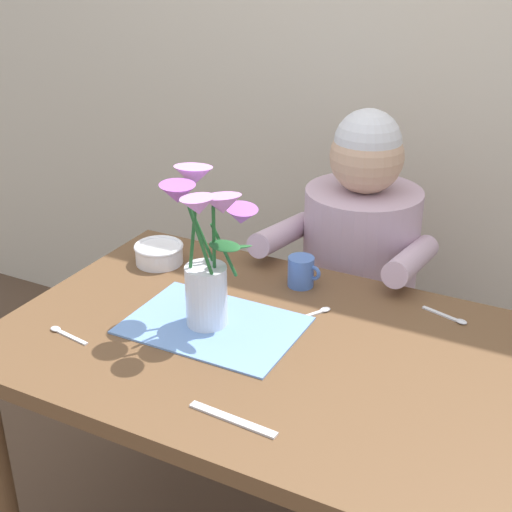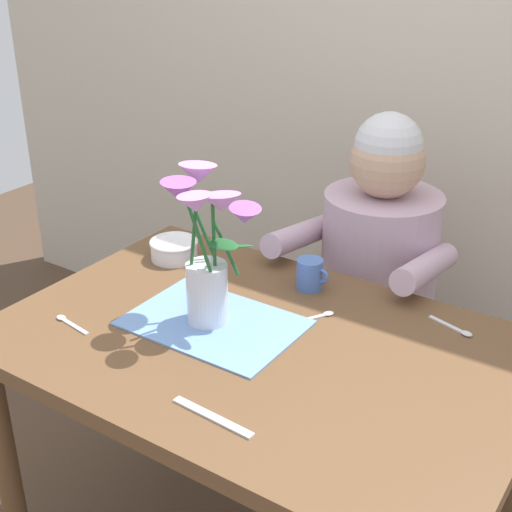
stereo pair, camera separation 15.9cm
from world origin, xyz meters
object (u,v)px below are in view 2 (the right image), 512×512
(seated_person, at_px, (375,300))
(dinner_knife, at_px, (213,417))
(tea_cup, at_px, (310,274))
(ceramic_bowl, at_px, (174,249))
(flower_vase, at_px, (208,247))

(seated_person, distance_m, dinner_knife, 0.92)
(tea_cup, bearing_deg, dinner_knife, -78.96)
(seated_person, bearing_deg, dinner_knife, -81.35)
(seated_person, height_order, ceramic_bowl, seated_person)
(flower_vase, distance_m, dinner_knife, 0.41)
(tea_cup, bearing_deg, ceramic_bowl, -171.95)
(seated_person, height_order, tea_cup, seated_person)
(ceramic_bowl, relative_size, dinner_knife, 0.72)
(seated_person, distance_m, flower_vase, 0.73)
(flower_vase, relative_size, ceramic_bowl, 2.72)
(seated_person, bearing_deg, flower_vase, -100.08)
(ceramic_bowl, relative_size, tea_cup, 1.46)
(flower_vase, xyz_separation_m, ceramic_bowl, (-0.29, 0.22, -0.16))
(ceramic_bowl, bearing_deg, tea_cup, 8.05)
(dinner_knife, bearing_deg, tea_cup, 104.33)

